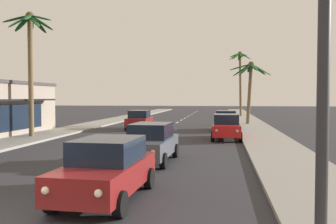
{
  "coord_description": "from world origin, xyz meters",
  "views": [
    {
      "loc": [
        4.94,
        -7.34,
        2.83
      ],
      "look_at": [
        2.69,
        8.0,
        2.2
      ],
      "focal_mm": 39.62,
      "sensor_mm": 36.0,
      "label": 1
    }
  ],
  "objects_px": {
    "palm_right_farthest": "(240,70)",
    "sedan_parked_nearest_kerb": "(226,127)",
    "sedan_oncoming_far": "(140,120)",
    "sedan_parked_mid_kerb": "(226,120)",
    "sedan_third_in_queue": "(151,142)",
    "palm_right_third": "(250,77)",
    "palm_left_second": "(30,47)",
    "sedan_lead_at_stop_bar": "(107,168)"
  },
  "relations": [
    {
      "from": "palm_right_farthest",
      "to": "sedan_parked_nearest_kerb",
      "type": "bearing_deg",
      "value": -94.42
    },
    {
      "from": "sedan_oncoming_far",
      "to": "sedan_parked_mid_kerb",
      "type": "relative_size",
      "value": 1.0
    },
    {
      "from": "sedan_third_in_queue",
      "to": "palm_right_third",
      "type": "height_order",
      "value": "palm_right_third"
    },
    {
      "from": "sedan_parked_nearest_kerb",
      "to": "sedan_parked_mid_kerb",
      "type": "height_order",
      "value": "same"
    },
    {
      "from": "palm_left_second",
      "to": "palm_right_farthest",
      "type": "xyz_separation_m",
      "value": [
        15.48,
        29.95,
        0.41
      ]
    },
    {
      "from": "sedan_third_in_queue",
      "to": "sedan_oncoming_far",
      "type": "xyz_separation_m",
      "value": [
        -4.03,
        15.69,
        0.0
      ]
    },
    {
      "from": "sedan_parked_nearest_kerb",
      "to": "palm_right_farthest",
      "type": "height_order",
      "value": "palm_right_farthest"
    },
    {
      "from": "sedan_parked_nearest_kerb",
      "to": "palm_right_farthest",
      "type": "distance_m",
      "value": 29.4
    },
    {
      "from": "sedan_lead_at_stop_bar",
      "to": "palm_left_second",
      "type": "height_order",
      "value": "palm_left_second"
    },
    {
      "from": "palm_right_farthest",
      "to": "sedan_third_in_queue",
      "type": "bearing_deg",
      "value": -98.35
    },
    {
      "from": "sedan_third_in_queue",
      "to": "palm_left_second",
      "type": "bearing_deg",
      "value": 141.05
    },
    {
      "from": "sedan_oncoming_far",
      "to": "sedan_parked_nearest_kerb",
      "type": "height_order",
      "value": "same"
    },
    {
      "from": "sedan_lead_at_stop_bar",
      "to": "sedan_parked_nearest_kerb",
      "type": "distance_m",
      "value": 15.58
    },
    {
      "from": "sedan_parked_mid_kerb",
      "to": "palm_left_second",
      "type": "height_order",
      "value": "palm_left_second"
    },
    {
      "from": "sedan_oncoming_far",
      "to": "palm_right_third",
      "type": "relative_size",
      "value": 0.7
    },
    {
      "from": "sedan_third_in_queue",
      "to": "palm_left_second",
      "type": "relative_size",
      "value": 0.52
    },
    {
      "from": "sedan_oncoming_far",
      "to": "sedan_parked_nearest_kerb",
      "type": "xyz_separation_m",
      "value": [
        7.39,
        -6.46,
        0.0
      ]
    },
    {
      "from": "sedan_parked_nearest_kerb",
      "to": "palm_right_farthest",
      "type": "xyz_separation_m",
      "value": [
        2.22,
        28.73,
        5.82
      ]
    },
    {
      "from": "palm_right_third",
      "to": "sedan_parked_nearest_kerb",
      "type": "bearing_deg",
      "value": -100.82
    },
    {
      "from": "sedan_oncoming_far",
      "to": "palm_left_second",
      "type": "xyz_separation_m",
      "value": [
        -5.87,
        -7.68,
        5.41
      ]
    },
    {
      "from": "sedan_parked_nearest_kerb",
      "to": "sedan_parked_mid_kerb",
      "type": "xyz_separation_m",
      "value": [
        0.06,
        6.59,
        0.0
      ]
    },
    {
      "from": "sedan_third_in_queue",
      "to": "sedan_parked_mid_kerb",
      "type": "distance_m",
      "value": 16.18
    },
    {
      "from": "sedan_parked_mid_kerb",
      "to": "palm_right_third",
      "type": "relative_size",
      "value": 0.7
    },
    {
      "from": "sedan_third_in_queue",
      "to": "palm_right_farthest",
      "type": "distance_m",
      "value": 38.8
    },
    {
      "from": "sedan_third_in_queue",
      "to": "sedan_parked_mid_kerb",
      "type": "bearing_deg",
      "value": 77.83
    },
    {
      "from": "palm_left_second",
      "to": "palm_right_third",
      "type": "xyz_separation_m",
      "value": [
        15.76,
        14.27,
        -1.46
      ]
    },
    {
      "from": "sedan_lead_at_stop_bar",
      "to": "palm_right_farthest",
      "type": "bearing_deg",
      "value": 82.68
    },
    {
      "from": "sedan_third_in_queue",
      "to": "palm_right_farthest",
      "type": "relative_size",
      "value": 0.48
    },
    {
      "from": "sedan_third_in_queue",
      "to": "palm_left_second",
      "type": "xyz_separation_m",
      "value": [
        -9.91,
        8.01,
        5.41
      ]
    },
    {
      "from": "sedan_third_in_queue",
      "to": "palm_right_farthest",
      "type": "bearing_deg",
      "value": 81.65
    },
    {
      "from": "sedan_parked_nearest_kerb",
      "to": "palm_right_third",
      "type": "height_order",
      "value": "palm_right_third"
    },
    {
      "from": "palm_right_farthest",
      "to": "sedan_oncoming_far",
      "type": "bearing_deg",
      "value": -113.34
    },
    {
      "from": "palm_left_second",
      "to": "palm_right_third",
      "type": "height_order",
      "value": "palm_left_second"
    },
    {
      "from": "sedan_lead_at_stop_bar",
      "to": "sedan_parked_mid_kerb",
      "type": "bearing_deg",
      "value": 80.93
    },
    {
      "from": "palm_left_second",
      "to": "palm_right_third",
      "type": "distance_m",
      "value": 21.31
    },
    {
      "from": "sedan_lead_at_stop_bar",
      "to": "sedan_parked_nearest_kerb",
      "type": "relative_size",
      "value": 1.01
    },
    {
      "from": "sedan_parked_mid_kerb",
      "to": "sedan_parked_nearest_kerb",
      "type": "bearing_deg",
      "value": -90.49
    },
    {
      "from": "sedan_lead_at_stop_bar",
      "to": "sedan_parked_nearest_kerb",
      "type": "bearing_deg",
      "value": 77.31
    },
    {
      "from": "palm_left_second",
      "to": "palm_right_farthest",
      "type": "height_order",
      "value": "palm_right_farthest"
    },
    {
      "from": "palm_left_second",
      "to": "sedan_parked_nearest_kerb",
      "type": "bearing_deg",
      "value": 5.25
    },
    {
      "from": "palm_left_second",
      "to": "palm_right_farthest",
      "type": "relative_size",
      "value": 0.93
    },
    {
      "from": "sedan_oncoming_far",
      "to": "sedan_parked_nearest_kerb",
      "type": "distance_m",
      "value": 9.82
    }
  ]
}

